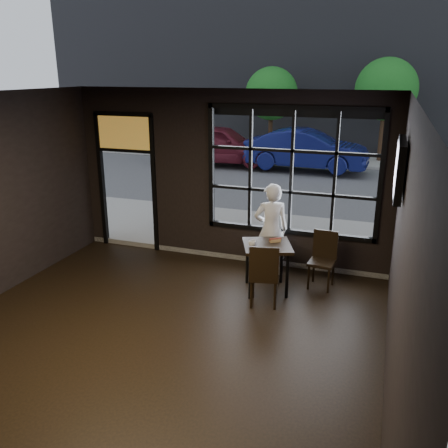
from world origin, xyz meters
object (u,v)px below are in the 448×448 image
at_px(navy_car, 306,149).
at_px(man, 271,230).
at_px(cafe_table, 267,267).
at_px(chair_near, 264,274).

bearing_deg(navy_car, man, -172.26).
height_order(cafe_table, man, man).
relative_size(cafe_table, man, 0.49).
bearing_deg(man, cafe_table, 75.25).
xyz_separation_m(man, navy_car, (-0.98, 9.19, -0.02)).
relative_size(man, navy_car, 0.39).
height_order(chair_near, man, man).
distance_m(chair_near, navy_car, 10.42).
distance_m(chair_near, man, 1.22).
bearing_deg(cafe_table, chair_near, -101.60).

